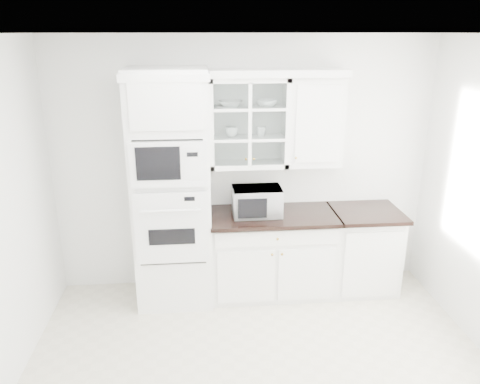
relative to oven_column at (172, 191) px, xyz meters
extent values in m
cube|color=white|center=(0.75, 0.32, 0.15)|extent=(4.00, 0.02, 2.70)
cube|color=white|center=(0.75, -1.42, 1.49)|extent=(4.00, 3.50, 0.02)
cube|color=white|center=(0.00, 0.01, 0.00)|extent=(0.76, 0.65, 2.40)
cube|color=white|center=(0.00, -0.33, -0.26)|extent=(0.70, 0.03, 0.72)
cube|color=black|center=(0.00, -0.35, -0.34)|extent=(0.44, 0.01, 0.16)
cube|color=white|center=(0.00, -0.33, 0.37)|extent=(0.70, 0.03, 0.43)
cube|color=black|center=(-0.09, -0.35, 0.39)|extent=(0.40, 0.01, 0.31)
cube|color=white|center=(1.03, 0.03, -0.76)|extent=(1.30, 0.60, 0.88)
cube|color=black|center=(1.03, 0.00, -0.30)|extent=(1.32, 0.67, 0.04)
cube|color=white|center=(2.03, 0.03, -0.76)|extent=(0.70, 0.60, 0.88)
cube|color=black|center=(2.03, 0.00, -0.30)|extent=(0.72, 0.67, 0.04)
cube|color=white|center=(0.78, 0.17, 0.65)|extent=(0.80, 0.33, 0.90)
cube|color=white|center=(0.78, 0.17, 0.50)|extent=(0.74, 0.29, 0.02)
cube|color=white|center=(0.78, 0.17, 0.80)|extent=(0.74, 0.29, 0.02)
cube|color=white|center=(1.46, 0.17, 0.65)|extent=(0.55, 0.33, 0.90)
cube|color=white|center=(0.68, 0.14, 1.14)|extent=(2.14, 0.38, 0.07)
imported|color=white|center=(0.86, 0.02, -0.14)|extent=(0.50, 0.42, 0.29)
imported|color=white|center=(0.60, 0.17, 0.84)|extent=(0.26, 0.26, 0.06)
imported|color=white|center=(0.96, 0.15, 0.84)|extent=(0.26, 0.26, 0.07)
imported|color=white|center=(0.61, 0.16, 0.56)|extent=(0.16, 0.16, 0.10)
imported|color=white|center=(0.91, 0.15, 0.56)|extent=(0.11, 0.11, 0.10)
camera|label=1|loc=(0.29, -4.46, 1.51)|focal=35.00mm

